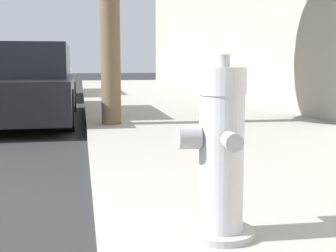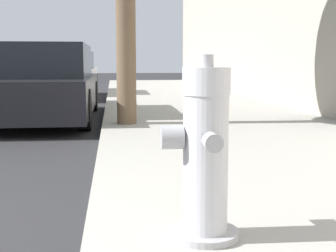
% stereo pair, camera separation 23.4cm
% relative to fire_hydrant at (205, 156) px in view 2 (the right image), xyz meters
% --- Properties ---
extents(fire_hydrant, '(0.39, 0.41, 0.91)m').
position_rel_fire_hydrant_xyz_m(fire_hydrant, '(0.00, 0.00, 0.00)').
color(fire_hydrant, '#97979C').
rests_on(fire_hydrant, sidewalk_slab).
extents(parked_car_near, '(1.84, 4.49, 1.31)m').
position_rel_fire_hydrant_xyz_m(parked_car_near, '(-1.70, 6.14, 0.07)').
color(parked_car_near, black).
rests_on(parked_car_near, ground_plane).
extents(parked_car_mid, '(1.83, 3.93, 1.31)m').
position_rel_fire_hydrant_xyz_m(parked_car_mid, '(-1.85, 11.38, 0.07)').
color(parked_car_mid, silver).
rests_on(parked_car_mid, ground_plane).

